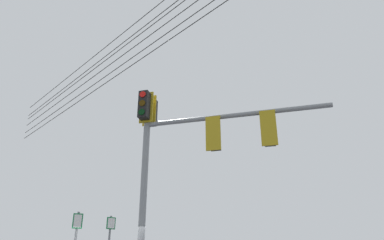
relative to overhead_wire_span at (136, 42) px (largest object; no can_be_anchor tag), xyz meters
name	(u,v)px	position (x,y,z in m)	size (l,w,h in m)	color
signal_mast_assembly	(183,146)	(0.15, 2.04, -4.38)	(1.40, 5.67, 6.65)	gray
overhead_wire_span	(136,42)	(0.00, 0.00, 0.00)	(7.12, 19.14, 2.61)	black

